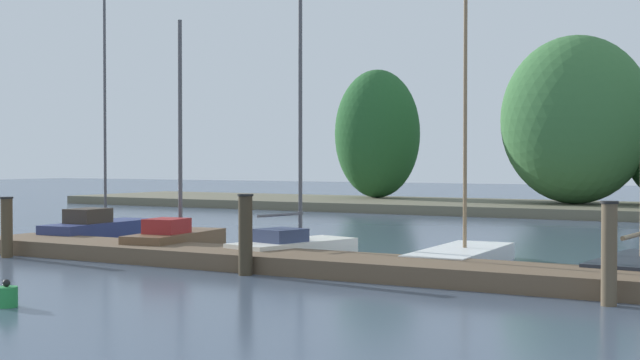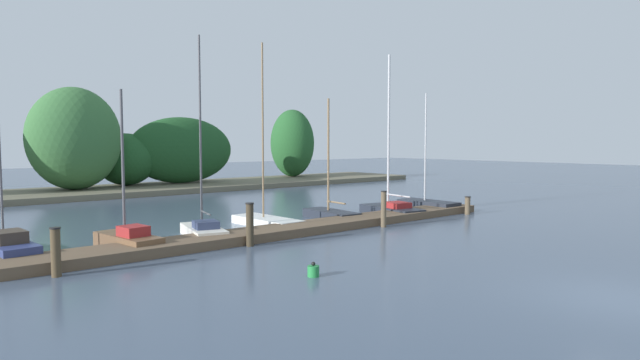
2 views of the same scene
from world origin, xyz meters
name	(u,v)px [view 2 (image 2 of 2)]	position (x,y,z in m)	size (l,w,h in m)	color
ground	(622,300)	(0.00, 0.00, 0.00)	(160.00, 160.00, 0.00)	#425166
dock_pier	(300,229)	(0.00, 12.43, 0.17)	(22.53, 1.80, 0.35)	brown
far_shore	(126,154)	(1.41, 35.38, 2.82)	(55.41, 8.24, 7.58)	#66604C
sailboat_0	(5,246)	(-10.27, 14.83, 0.39)	(1.40, 3.90, 7.15)	navy
sailboat_1	(127,239)	(-6.73, 13.70, 0.38)	(1.47, 3.37, 5.60)	brown
sailboat_2	(203,228)	(-3.60, 14.01, 0.37)	(1.86, 3.43, 7.90)	silver
sailboat_3	(265,219)	(-0.01, 14.95, 0.29)	(1.48, 4.08, 8.15)	white
sailboat_4	(329,213)	(3.63, 14.68, 0.30)	(1.48, 3.57, 5.87)	#232833
sailboat_5	(390,207)	(6.92, 13.67, 0.41)	(1.91, 4.13, 8.20)	#232833
sailboat_6	(426,204)	(9.92, 13.72, 0.31)	(1.39, 3.69, 6.41)	#232833
mooring_piling_0	(56,252)	(-9.66, 11.16, 0.71)	(0.30, 0.30, 1.40)	#4C3D28
mooring_piling_1	(250,224)	(-3.13, 11.36, 0.80)	(0.31, 0.31, 1.58)	#3D3323
mooring_piling_2	(384,209)	(3.74, 11.18, 0.81)	(0.27, 0.27, 1.61)	brown
mooring_piling_3	(468,205)	(10.11, 11.17, 0.48)	(0.32, 0.32, 0.94)	brown
channel_buoy_0	(313,271)	(-4.17, 6.51, 0.16)	(0.33, 0.33, 0.42)	#23843D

